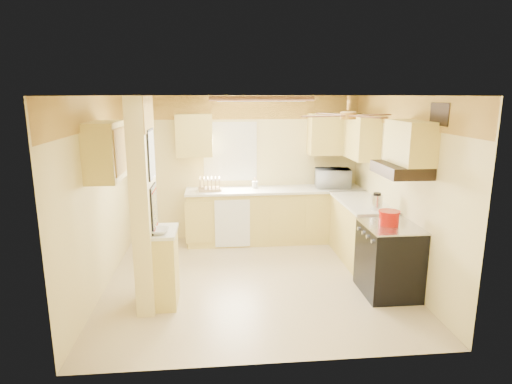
{
  "coord_description": "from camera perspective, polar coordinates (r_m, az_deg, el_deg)",
  "views": [
    {
      "loc": [
        -0.51,
        -5.49,
        2.51
      ],
      "look_at": [
        0.05,
        0.35,
        1.17
      ],
      "focal_mm": 30.0,
      "sensor_mm": 36.0,
      "label": 1
    }
  ],
  "objects": [
    {
      "name": "window",
      "position": [
        7.44,
        -3.46,
        5.41
      ],
      "size": [
        0.92,
        0.02,
        1.02
      ],
      "color": "white",
      "rests_on": "wall_back"
    },
    {
      "name": "upper_cab_left_wall",
      "position": [
        5.44,
        -19.5,
        5.14
      ],
      "size": [
        0.35,
        0.75,
        0.7
      ],
      "primitive_type": "cube",
      "color": "#DCCB65",
      "rests_on": "wall_left"
    },
    {
      "name": "bowl",
      "position": [
        5.09,
        -12.78,
        -5.1
      ],
      "size": [
        0.24,
        0.24,
        0.06
      ],
      "primitive_type": "imported",
      "rotation": [
        0.0,
        0.0,
        -0.01
      ],
      "color": "white",
      "rests_on": "ledge_top"
    },
    {
      "name": "kettle",
      "position": [
        6.2,
        15.8,
        -1.26
      ],
      "size": [
        0.16,
        0.16,
        0.24
      ],
      "color": "silver",
      "rests_on": "countertop_right"
    },
    {
      "name": "countertop_back",
      "position": [
        7.33,
        2.56,
        0.29
      ],
      "size": [
        3.04,
        0.64,
        0.04
      ],
      "primitive_type": "cube",
      "color": "silver",
      "rests_on": "lower_cabinets_back"
    },
    {
      "name": "upper_cab_back_right",
      "position": [
        7.53,
        10.49,
        7.6
      ],
      "size": [
        0.9,
        0.35,
        0.7
      ],
      "primitive_type": "cube",
      "color": "#DCCB65",
      "rests_on": "wall_back"
    },
    {
      "name": "stove",
      "position": [
        5.78,
        17.29,
        -8.55
      ],
      "size": [
        0.68,
        0.77,
        0.92
      ],
      "color": "black",
      "rests_on": "floor"
    },
    {
      "name": "floor",
      "position": [
        6.06,
        -0.17,
        -11.63
      ],
      "size": [
        4.0,
        4.0,
        0.0
      ],
      "primitive_type": "plane",
      "color": "#CAB28B",
      "rests_on": "ground"
    },
    {
      "name": "wall_front",
      "position": [
        3.84,
        2.49,
        -6.33
      ],
      "size": [
        4.0,
        0.0,
        4.0
      ],
      "primitive_type": "plane",
      "rotation": [
        -1.57,
        0.0,
        0.0
      ],
      "color": "#EFDB91",
      "rests_on": "floor"
    },
    {
      "name": "partition_ledge",
      "position": [
        5.39,
        -11.84,
        -9.93
      ],
      "size": [
        0.25,
        0.55,
        0.9
      ],
      "primitive_type": "cube",
      "color": "#DCCB65",
      "rests_on": "floor"
    },
    {
      "name": "utensil_crock",
      "position": [
        7.36,
        -0.16,
        1.02
      ],
      "size": [
        0.09,
        0.09,
        0.19
      ],
      "color": "white",
      "rests_on": "countertop_back"
    },
    {
      "name": "upper_cab_back_left",
      "position": [
        7.25,
        -8.23,
        7.49
      ],
      "size": [
        0.6,
        0.35,
        0.7
      ],
      "primitive_type": "cube",
      "color": "#DCCB65",
      "rests_on": "wall_back"
    },
    {
      "name": "ledge_top",
      "position": [
        5.23,
        -12.07,
        -5.17
      ],
      "size": [
        0.28,
        0.58,
        0.04
      ],
      "primitive_type": "cube",
      "color": "silver",
      "rests_on": "partition_ledge"
    },
    {
      "name": "lower_cabinets_back",
      "position": [
        7.45,
        2.51,
        -3.22
      ],
      "size": [
        3.0,
        0.6,
        0.9
      ],
      "primitive_type": "cube",
      "color": "#DCCB65",
      "rests_on": "floor"
    },
    {
      "name": "partition_column",
      "position": [
        5.17,
        -14.67,
        -1.7
      ],
      "size": [
        0.2,
        0.7,
        2.5
      ],
      "primitive_type": "cube",
      "color": "#EFDB91",
      "rests_on": "floor"
    },
    {
      "name": "upper_cab_right",
      "position": [
        7.17,
        13.66,
        7.2
      ],
      "size": [
        0.35,
        1.0,
        0.7
      ],
      "primitive_type": "cube",
      "color": "#DCCB65",
      "rests_on": "wall_right"
    },
    {
      "name": "dishwasher_panel",
      "position": [
        7.1,
        -3.16,
        -4.23
      ],
      "size": [
        0.58,
        0.02,
        0.8
      ],
      "primitive_type": "cube",
      "color": "white",
      "rests_on": "lower_cabinets_back"
    },
    {
      "name": "vent_grate",
      "position": [
        5.23,
        23.31,
        9.51
      ],
      "size": [
        0.02,
        0.4,
        0.25
      ],
      "primitive_type": "cube",
      "color": "black",
      "rests_on": "wall_right"
    },
    {
      "name": "ceiling_light_panel",
      "position": [
        6.02,
        0.33,
        12.32
      ],
      "size": [
        1.35,
        0.95,
        0.06
      ],
      "color": "brown",
      "rests_on": "ceiling"
    },
    {
      "name": "lower_cabinets_right",
      "position": [
        6.8,
        13.81,
        -5.18
      ],
      "size": [
        0.6,
        1.4,
        0.9
      ],
      "primitive_type": "cube",
      "color": "#DCCB65",
      "rests_on": "floor"
    },
    {
      "name": "wall_back",
      "position": [
        7.51,
        -1.53,
        3.18
      ],
      "size": [
        4.0,
        0.0,
        4.0
      ],
      "primitive_type": "plane",
      "rotation": [
        1.57,
        0.0,
        0.0
      ],
      "color": "#EFDB91",
      "rests_on": "floor"
    },
    {
      "name": "microwave",
      "position": [
        7.52,
        10.21,
        1.84
      ],
      "size": [
        0.63,
        0.46,
        0.32
      ],
      "primitive_type": "imported",
      "rotation": [
        0.0,
        0.0,
        3.03
      ],
      "color": "white",
      "rests_on": "countertop_back"
    },
    {
      "name": "upper_cab_over_stove",
      "position": [
        5.5,
        19.82,
        6.24
      ],
      "size": [
        0.35,
        0.76,
        0.52
      ],
      "primitive_type": "cube",
      "color": "#DCCB65",
      "rests_on": "wall_right"
    },
    {
      "name": "countertop_right",
      "position": [
        6.67,
        13.95,
        -1.34
      ],
      "size": [
        0.64,
        1.44,
        0.04
      ],
      "primitive_type": "cube",
      "color": "silver",
      "rests_on": "lower_cabinets_right"
    },
    {
      "name": "ceiling",
      "position": [
        5.51,
        -0.18,
        12.73
      ],
      "size": [
        4.0,
        4.0,
        0.0
      ],
      "primitive_type": "plane",
      "rotation": [
        3.14,
        0.0,
        0.0
      ],
      "color": "white",
      "rests_on": "wall_back"
    },
    {
      "name": "wall_right",
      "position": [
        6.17,
        18.66,
        0.37
      ],
      "size": [
        0.0,
        3.8,
        3.8
      ],
      "primitive_type": "plane",
      "rotation": [
        1.57,
        0.0,
        -1.57
      ],
      "color": "#EFDB91",
      "rests_on": "floor"
    },
    {
      "name": "poster_menu",
      "position": [
        5.04,
        -13.8,
        4.94
      ],
      "size": [
        0.02,
        0.42,
        0.57
      ],
      "color": "black",
      "rests_on": "partition_column"
    },
    {
      "name": "poster_nashville",
      "position": [
        5.16,
        -13.41,
        -2.22
      ],
      "size": [
        0.02,
        0.42,
        0.57
      ],
      "color": "black",
      "rests_on": "partition_column"
    },
    {
      "name": "wall_left",
      "position": [
        5.83,
        -20.16,
        -0.45
      ],
      "size": [
        0.0,
        3.8,
        3.8
      ],
      "primitive_type": "plane",
      "rotation": [
        1.57,
        0.0,
        1.57
      ],
      "color": "#EFDB91",
      "rests_on": "floor"
    },
    {
      "name": "dutch_oven",
      "position": [
        5.62,
        17.32,
        -3.28
      ],
      "size": [
        0.27,
        0.27,
        0.18
      ],
      "color": "#AE0F07",
      "rests_on": "stove"
    },
    {
      "name": "dish_rack",
      "position": [
        7.22,
        -6.21,
        0.83
      ],
      "size": [
        0.39,
        0.3,
        0.22
      ],
      "color": "tan",
      "rests_on": "countertop_back"
    },
    {
      "name": "range_hood",
      "position": [
        5.5,
        18.76,
        2.85
      ],
      "size": [
        0.5,
        0.76,
        0.14
      ],
      "primitive_type": "cube",
      "color": "black",
      "rests_on": "upper_cab_over_stove"
    },
    {
      "name": "ceiling_fan",
      "position": [
        5.03,
        12.19,
        10.0
      ],
      "size": [
        1.15,
        1.15,
        0.26
      ],
      "color": "gold",
      "rests_on": "ceiling"
    },
    {
      "name": "wallpaper_border",
      "position": [
        7.39,
        -1.57,
        11.21
      ],
      "size": [
        4.0,
        0.02,
        0.4
      ],
      "primitive_type": "cube",
      "color": "#F8C149",
      "rests_on": "wall_back"
    }
  ]
}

